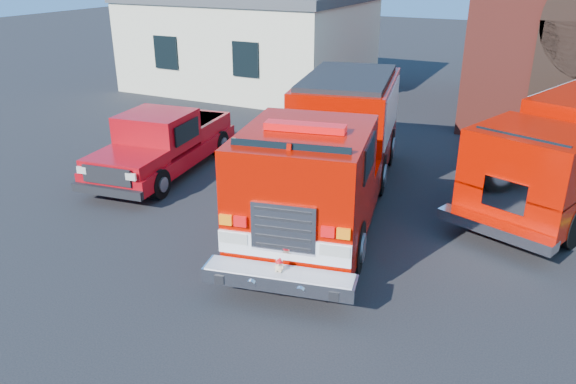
% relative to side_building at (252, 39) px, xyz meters
% --- Properties ---
extents(ground, '(100.00, 100.00, 0.00)m').
position_rel_side_building_xyz_m(ground, '(9.00, -13.00, -2.20)').
color(ground, black).
rests_on(ground, ground).
extents(side_building, '(10.20, 8.20, 4.35)m').
position_rel_side_building_xyz_m(side_building, '(0.00, 0.00, 0.00)').
color(side_building, silver).
rests_on(side_building, ground).
extents(fire_engine, '(4.41, 9.68, 2.88)m').
position_rel_side_building_xyz_m(fire_engine, '(8.91, -11.64, -0.71)').
color(fire_engine, black).
rests_on(fire_engine, ground).
extents(pickup_truck, '(2.69, 5.77, 1.82)m').
position_rel_side_building_xyz_m(pickup_truck, '(3.70, -11.60, -1.34)').
color(pickup_truck, black).
rests_on(pickup_truck, ground).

